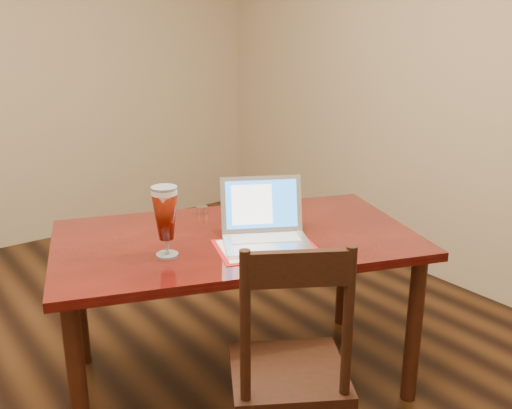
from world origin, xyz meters
TOP-DOWN VIEW (x-y plane):
  - dining_table at (0.49, 0.02)m, footprint 1.80×1.39m
  - dining_chair at (0.29, -0.60)m, footprint 0.56×0.56m

SIDE VIEW (x-z plane):
  - dining_chair at x=0.29m, z-range -0.03..0.95m
  - dining_table at x=0.49m, z-range 0.15..1.18m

